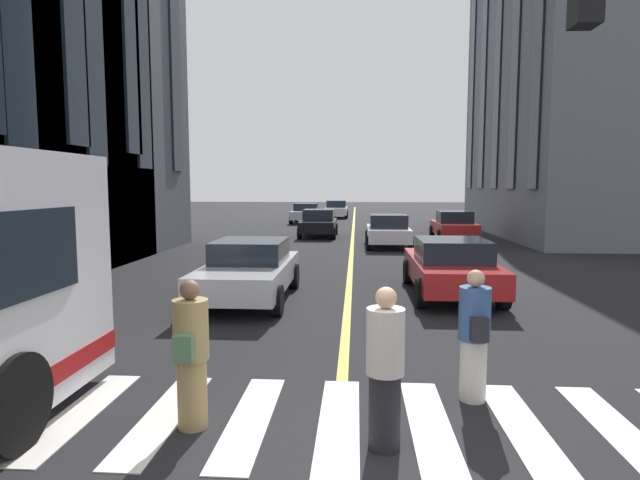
% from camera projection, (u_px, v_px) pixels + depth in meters
% --- Properties ---
extents(ground_plane, '(160.00, 160.00, 0.00)m').
position_uv_depth(ground_plane, '(335.00, 476.00, 4.77)').
color(ground_plane, black).
extents(lane_centre_line, '(80.00, 0.16, 0.01)m').
position_uv_depth(lane_centre_line, '(352.00, 242.00, 24.62)').
color(lane_centre_line, '#D8C64C').
rests_on(lane_centre_line, ground_plane).
extents(crosswalk_marking, '(2.40, 8.45, 0.01)m').
position_uv_depth(crosswalk_marking, '(339.00, 422.00, 5.87)').
color(crosswalk_marking, silver).
rests_on(crosswalk_marking, ground_plane).
extents(car_silver_parked_a, '(4.40, 1.95, 1.37)m').
position_uv_depth(car_silver_parked_a, '(306.00, 213.00, 37.19)').
color(car_silver_parked_a, '#B7BABF').
rests_on(car_silver_parked_a, ground_plane).
extents(car_red_oncoming, '(3.90, 1.89, 1.40)m').
position_uv_depth(car_red_oncoming, '(454.00, 225.00, 25.56)').
color(car_red_oncoming, '#B21E1E').
rests_on(car_red_oncoming, ground_plane).
extents(car_black_far, '(3.90, 1.89, 1.40)m').
position_uv_depth(car_black_far, '(319.00, 223.00, 27.16)').
color(car_black_far, black).
rests_on(car_black_far, ground_plane).
extents(car_red_trailing, '(4.40, 1.95, 1.37)m').
position_uv_depth(car_red_trailing, '(451.00, 266.00, 12.60)').
color(car_red_trailing, '#B21E1E').
rests_on(car_red_trailing, ground_plane).
extents(car_white_parked_b, '(3.90, 1.89, 1.40)m').
position_uv_depth(car_white_parked_b, '(388.00, 231.00, 22.55)').
color(car_white_parked_b, silver).
rests_on(car_white_parked_b, ground_plane).
extents(car_silver_near, '(4.40, 1.95, 1.37)m').
position_uv_depth(car_silver_near, '(249.00, 270.00, 12.10)').
color(car_silver_near, '#B7BABF').
rests_on(car_silver_near, ground_plane).
extents(car_white_mid, '(3.90, 1.89, 1.40)m').
position_uv_depth(car_white_mid, '(336.00, 209.00, 43.02)').
color(car_white_mid, silver).
rests_on(car_white_mid, ground_plane).
extents(pedestrian_near, '(0.50, 0.38, 1.63)m').
position_uv_depth(pedestrian_near, '(191.00, 355.00, 5.66)').
color(pedestrian_near, '#997F4C').
rests_on(pedestrian_near, ground_plane).
extents(pedestrian_companion, '(0.38, 0.38, 1.64)m').
position_uv_depth(pedestrian_companion, '(385.00, 369.00, 5.20)').
color(pedestrian_companion, black).
rests_on(pedestrian_companion, ground_plane).
extents(pedestrian_far, '(0.50, 0.38, 1.62)m').
position_uv_depth(pedestrian_far, '(474.00, 336.00, 6.39)').
color(pedestrian_far, beige).
rests_on(pedestrian_far, ground_plane).
extents(building_right_near, '(15.41, 9.68, 17.74)m').
position_uv_depth(building_right_near, '(594.00, 63.00, 26.94)').
color(building_right_near, slate).
rests_on(building_right_near, ground_plane).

